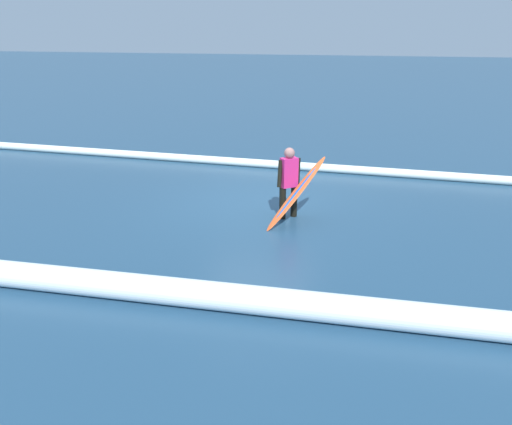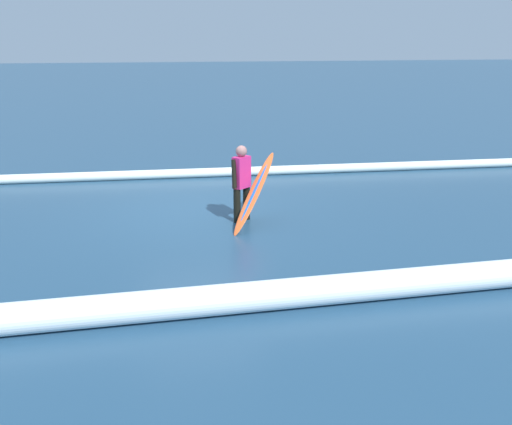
# 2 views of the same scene
# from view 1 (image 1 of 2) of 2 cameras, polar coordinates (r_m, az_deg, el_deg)

# --- Properties ---
(ground_plane) EXTENTS (133.80, 133.80, 0.00)m
(ground_plane) POSITION_cam_1_polar(r_m,az_deg,el_deg) (11.53, 0.23, 1.21)
(ground_plane) COLOR navy
(surfer) EXTENTS (0.42, 0.46, 1.51)m
(surfer) POSITION_cam_1_polar(r_m,az_deg,el_deg) (10.37, 3.80, 3.84)
(surfer) COLOR black
(surfer) RESTS_ON ground_plane
(surfboard) EXTENTS (1.15, 1.42, 1.31)m
(surfboard) POSITION_cam_1_polar(r_m,az_deg,el_deg) (10.16, 4.70, 2.26)
(surfboard) COLOR #E55926
(surfboard) RESTS_ON ground_plane
(wave_crest_foreground) EXTENTS (21.90, 0.72, 0.23)m
(wave_crest_foreground) POSITION_cam_1_polar(r_m,az_deg,el_deg) (14.32, 2.49, 5.52)
(wave_crest_foreground) COLOR white
(wave_crest_foreground) RESTS_ON ground_plane
(wave_crest_midground) EXTENTS (20.20, 1.19, 0.41)m
(wave_crest_midground) POSITION_cam_1_polar(r_m,az_deg,el_deg) (8.51, -24.92, -6.61)
(wave_crest_midground) COLOR white
(wave_crest_midground) RESTS_ON ground_plane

